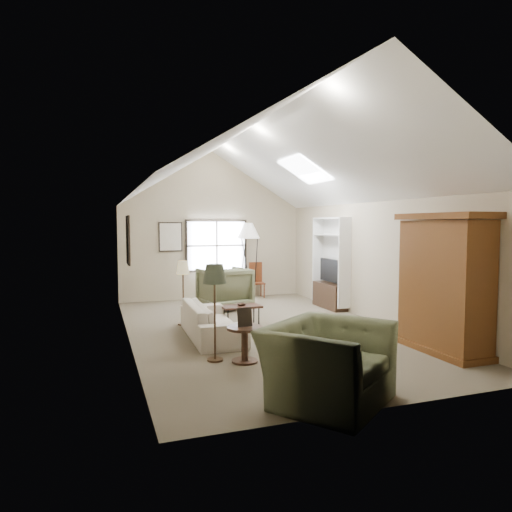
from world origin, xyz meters
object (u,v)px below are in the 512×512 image
object	(u,v)px
armoire	(444,283)
sofa	(212,320)
armchair_far	(224,288)
coffee_table	(241,315)
side_table	(245,344)
side_chair	(257,280)
armchair_near	(327,364)

from	to	relation	value
armoire	sofa	bearing A→B (deg)	146.80
armchair_far	coffee_table	world-z (taller)	armchair_far
sofa	armchair_far	world-z (taller)	armchair_far
side_table	side_chair	distance (m)	5.98
sofa	armchair_near	bearing A→B (deg)	-169.51
coffee_table	side_chair	xyz separation A→B (m)	(1.48, 3.22, 0.29)
sofa	side_table	distance (m)	1.60
armchair_near	side_chair	size ratio (longest dim) A/B	1.41
armoire	side_chair	bearing A→B (deg)	99.21
armchair_near	side_table	distance (m)	1.82
armchair_near	side_table	world-z (taller)	armchair_near
armchair_far	side_chair	world-z (taller)	armchair_far
armoire	armchair_near	bearing A→B (deg)	-155.75
side_chair	sofa	bearing A→B (deg)	-116.22
sofa	armchair_far	distance (m)	2.77
armoire	sofa	distance (m)	3.97
side_chair	armoire	bearing A→B (deg)	-77.32
armchair_near	armchair_far	world-z (taller)	armchair_far
sofa	coffee_table	size ratio (longest dim) A/B	2.69
armoire	armchair_near	distance (m)	3.06
sofa	side_table	bearing A→B (deg)	-174.79
armoire	side_chair	world-z (taller)	armoire
armoire	side_table	world-z (taller)	armoire
armoire	side_table	xyz separation A→B (m)	(-3.15, 0.53, -0.83)
armoire	coffee_table	world-z (taller)	armoire
sofa	armchair_near	size ratio (longest dim) A/B	1.54
armchair_near	side_table	bearing A→B (deg)	66.86
sofa	coffee_table	distance (m)	1.10
side_table	side_chair	world-z (taller)	side_chair
side_table	side_chair	xyz separation A→B (m)	(2.16, 5.57, 0.22)
armoire	coffee_table	bearing A→B (deg)	130.51
side_table	armchair_far	bearing A→B (deg)	78.62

